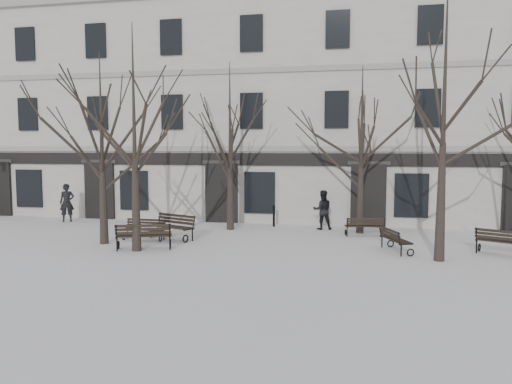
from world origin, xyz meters
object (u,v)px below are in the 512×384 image
(tree_0, at_px, (101,126))
(bench_5, at_px, (394,239))
(bench_4, at_px, (365,226))
(tree_2, at_px, (445,83))
(bench_1, at_px, (144,235))
(tree_1, at_px, (134,110))
(bench_0, at_px, (144,229))
(bench_2, at_px, (505,241))
(bench_3, at_px, (173,226))

(tree_0, distance_m, bench_5, 11.49)
(bench_4, bearing_deg, tree_2, 106.92)
(bench_1, bearing_deg, tree_2, 162.45)
(tree_1, height_order, bench_1, tree_1)
(tree_2, height_order, bench_0, tree_2)
(bench_1, height_order, bench_2, bench_1)
(bench_1, height_order, bench_4, bench_1)
(bench_0, bearing_deg, tree_1, -71.20)
(bench_0, height_order, bench_2, bench_2)
(bench_3, height_order, bench_5, bench_3)
(tree_0, distance_m, bench_4, 11.18)
(bench_4, bearing_deg, tree_0, 8.00)
(tree_0, distance_m, bench_0, 4.32)
(tree_1, xyz_separation_m, tree_2, (10.28, 0.52, 0.72))
(bench_2, distance_m, bench_5, 3.62)
(bench_2, distance_m, bench_3, 12.17)
(bench_2, height_order, bench_5, bench_2)
(bench_0, xyz_separation_m, bench_4, (8.59, 2.61, -0.01))
(tree_0, bearing_deg, bench_0, 40.81)
(bench_3, bearing_deg, tree_1, -77.14)
(bench_0, xyz_separation_m, bench_1, (0.81, -1.84, 0.08))
(bench_1, relative_size, bench_5, 1.16)
(tree_1, xyz_separation_m, bench_5, (8.95, 1.68, -4.49))
(bench_3, bearing_deg, tree_0, -124.81)
(bench_4, height_order, bench_5, bench_5)
(tree_0, bearing_deg, bench_3, 32.48)
(tree_2, relative_size, bench_3, 4.38)
(bench_0, bearing_deg, tree_2, -5.99)
(bench_1, distance_m, bench_4, 8.96)
(bench_1, xyz_separation_m, bench_2, (12.37, 1.52, -0.03))
(tree_0, height_order, bench_5, tree_0)
(bench_0, bearing_deg, bench_3, 22.52)
(tree_1, relative_size, tree_2, 0.87)
(bench_0, relative_size, bench_3, 0.81)
(tree_0, height_order, bench_4, tree_0)
(bench_2, height_order, bench_4, bench_2)
(tree_2, height_order, bench_5, tree_2)
(bench_5, bearing_deg, tree_1, 79.93)
(bench_4, xyz_separation_m, bench_5, (0.97, -2.96, 0.02))
(tree_1, bearing_deg, bench_1, 43.98)
(tree_1, relative_size, bench_4, 4.72)
(tree_1, height_order, bench_5, tree_1)
(bench_4, bearing_deg, bench_5, 95.80)
(bench_0, bearing_deg, bench_5, -0.21)
(bench_0, bearing_deg, bench_4, 18.76)
(tree_0, xyz_separation_m, tree_1, (1.80, -1.00, 0.47))
(tree_0, height_order, bench_0, tree_0)
(tree_0, xyz_separation_m, bench_0, (1.18, 1.02, -4.03))
(bench_5, bearing_deg, tree_2, -151.56)
(tree_2, height_order, bench_1, tree_2)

